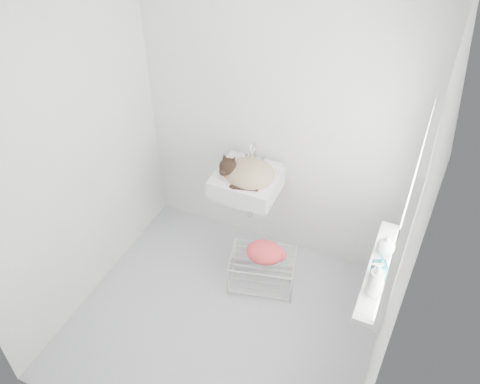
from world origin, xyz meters
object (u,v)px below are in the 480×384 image
at_px(bottle_b, 377,277).
at_px(sink, 247,175).
at_px(cat, 247,173).
at_px(wire_rack, 262,270).
at_px(bottle_c, 384,253).
at_px(bottle_a, 373,293).

bearing_deg(bottle_b, sink, 151.18).
distance_m(cat, wire_rack, 0.81).
xyz_separation_m(cat, bottle_c, (1.12, -0.38, -0.04)).
bearing_deg(bottle_c, sink, 160.61).
height_order(sink, bottle_c, sink).
xyz_separation_m(wire_rack, bottle_b, (0.88, -0.36, 0.70)).
relative_size(cat, bottle_c, 2.66).
bearing_deg(bottle_a, wire_rack, 150.37).
bearing_deg(wire_rack, bottle_c, -9.00).
xyz_separation_m(sink, cat, (0.01, -0.02, 0.04)).
relative_size(sink, bottle_a, 2.29).
distance_m(sink, bottle_a, 1.36).
bearing_deg(bottle_b, wire_rack, 157.49).
bearing_deg(bottle_a, bottle_b, 90.00).
bearing_deg(bottle_c, bottle_a, -90.00).
bearing_deg(cat, bottle_c, -19.08).
relative_size(sink, wire_rack, 0.99).
relative_size(wire_rack, bottle_b, 2.84).
height_order(wire_rack, bottle_c, bottle_c).
xyz_separation_m(wire_rack, bottle_c, (0.88, -0.14, 0.70)).
relative_size(bottle_a, bottle_c, 1.40).
height_order(bottle_a, bottle_b, bottle_a).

